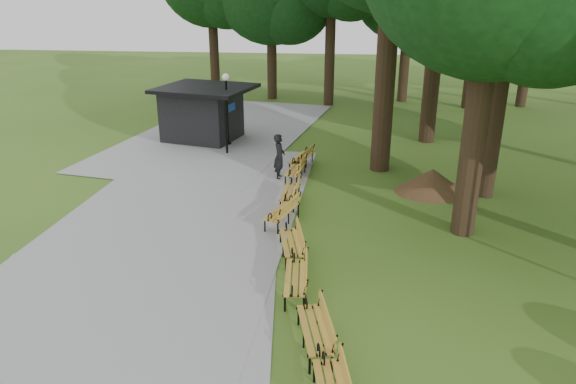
# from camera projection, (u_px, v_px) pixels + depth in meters

# --- Properties ---
(ground) EXTENTS (100.00, 100.00, 0.00)m
(ground) POSITION_uv_depth(u_px,v_px,m) (282.00, 270.00, 14.30)
(ground) COLOR #375D1A
(ground) RESTS_ON ground
(path) EXTENTS (12.00, 38.00, 0.06)m
(path) POSITION_uv_depth(u_px,v_px,m) (173.00, 218.00, 17.49)
(path) COLOR gray
(path) RESTS_ON ground
(person) EXTENTS (0.44, 0.66, 1.81)m
(person) POSITION_uv_depth(u_px,v_px,m) (279.00, 157.00, 20.86)
(person) COLOR black
(person) RESTS_ON ground
(kiosk) EXTENTS (5.00, 4.59, 2.66)m
(kiosk) POSITION_uv_depth(u_px,v_px,m) (202.00, 113.00, 26.13)
(kiosk) COLOR black
(kiosk) RESTS_ON ground
(lamp_post) EXTENTS (0.32, 0.32, 3.40)m
(lamp_post) POSITION_uv_depth(u_px,v_px,m) (226.00, 95.00, 24.82)
(lamp_post) COLOR black
(lamp_post) RESTS_ON ground
(dirt_mound) EXTENTS (2.23, 2.23, 0.92)m
(dirt_mound) POSITION_uv_depth(u_px,v_px,m) (432.00, 181.00, 19.57)
(dirt_mound) COLOR #47301C
(dirt_mound) RESTS_ON ground
(bench_1) EXTENTS (1.05, 2.00, 0.88)m
(bench_1) POSITION_uv_depth(u_px,v_px,m) (314.00, 329.00, 11.11)
(bench_1) COLOR #BB8A2B
(bench_1) RESTS_ON ground
(bench_2) EXTENTS (0.77, 1.94, 0.88)m
(bench_2) POSITION_uv_depth(u_px,v_px,m) (295.00, 277.00, 13.10)
(bench_2) COLOR #BB8A2B
(bench_2) RESTS_ON ground
(bench_3) EXTENTS (1.03, 1.99, 0.88)m
(bench_3) POSITION_uv_depth(u_px,v_px,m) (291.00, 242.00, 14.90)
(bench_3) COLOR #BB8A2B
(bench_3) RESTS_ON ground
(bench_4) EXTENTS (1.17, 2.00, 0.88)m
(bench_4) POSITION_uv_depth(u_px,v_px,m) (282.00, 211.00, 16.97)
(bench_4) COLOR #BB8A2B
(bench_4) RESTS_ON ground
(bench_5) EXTENTS (0.68, 1.91, 0.88)m
(bench_5) POSITION_uv_depth(u_px,v_px,m) (290.00, 192.00, 18.55)
(bench_5) COLOR #BB8A2B
(bench_5) RESTS_ON ground
(bench_6) EXTENTS (0.84, 1.96, 0.88)m
(bench_6) POSITION_uv_depth(u_px,v_px,m) (295.00, 169.00, 20.90)
(bench_6) COLOR #BB8A2B
(bench_6) RESTS_ON ground
(bench_7) EXTENTS (1.08, 2.00, 0.88)m
(bench_7) POSITION_uv_depth(u_px,v_px,m) (301.00, 158.00, 22.26)
(bench_7) COLOR #BB8A2B
(bench_7) RESTS_ON ground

